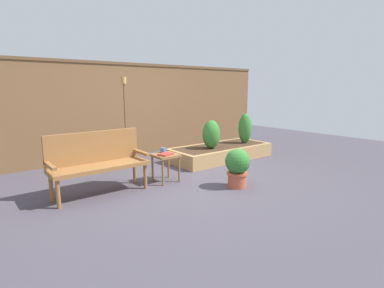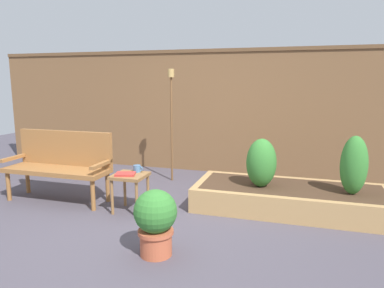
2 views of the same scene
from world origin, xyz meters
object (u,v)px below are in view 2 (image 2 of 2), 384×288
(garden_bench, at_px, (61,160))
(potted_boxwood, at_px, (156,219))
(shrub_far_corner, at_px, (354,165))
(book_on_table, at_px, (125,174))
(shrub_near_bench, at_px, (261,163))
(tiki_torch, at_px, (171,106))
(cup_on_table, at_px, (137,169))
(side_table, at_px, (130,181))

(garden_bench, relative_size, potted_boxwood, 2.27)
(garden_bench, bearing_deg, shrub_far_corner, 6.09)
(book_on_table, relative_size, shrub_near_bench, 0.38)
(shrub_far_corner, bearing_deg, tiki_torch, 160.35)
(cup_on_table, distance_m, shrub_near_bench, 1.57)
(garden_bench, height_order, cup_on_table, garden_bench)
(garden_bench, xyz_separation_m, cup_on_table, (1.17, -0.03, -0.02))
(cup_on_table, bearing_deg, shrub_far_corner, 9.48)
(garden_bench, relative_size, book_on_table, 6.15)
(cup_on_table, height_order, tiki_torch, tiki_torch)
(book_on_table, height_order, potted_boxwood, potted_boxwood)
(garden_bench, height_order, tiki_torch, tiki_torch)
(potted_boxwood, distance_m, tiki_torch, 2.72)
(side_table, distance_m, shrub_far_corner, 2.68)
(garden_bench, bearing_deg, side_table, -8.22)
(book_on_table, height_order, tiki_torch, tiki_torch)
(shrub_far_corner, bearing_deg, book_on_table, -166.84)
(book_on_table, xyz_separation_m, shrub_far_corner, (2.64, 0.62, 0.15))
(garden_bench, relative_size, shrub_far_corner, 2.06)
(garden_bench, xyz_separation_m, shrub_near_bench, (2.67, 0.40, 0.06))
(cup_on_table, relative_size, shrub_far_corner, 0.18)
(cup_on_table, bearing_deg, tiki_torch, 91.60)
(side_table, height_order, cup_on_table, cup_on_table)
(cup_on_table, relative_size, book_on_table, 0.55)
(garden_bench, distance_m, shrub_near_bench, 2.70)
(garden_bench, height_order, side_table, garden_bench)
(cup_on_table, bearing_deg, potted_boxwood, -57.17)
(side_table, relative_size, tiki_torch, 0.27)
(book_on_table, relative_size, tiki_torch, 0.13)
(tiki_torch, bearing_deg, shrub_far_corner, -19.65)
(garden_bench, distance_m, potted_boxwood, 2.20)
(side_table, bearing_deg, potted_boxwood, -52.27)
(garden_bench, bearing_deg, cup_on_table, -1.52)
(book_on_table, bearing_deg, side_table, 44.50)
(book_on_table, bearing_deg, garden_bench, 152.75)
(cup_on_table, relative_size, tiki_torch, 0.07)
(shrub_near_bench, bearing_deg, garden_bench, -171.51)
(potted_boxwood, relative_size, shrub_far_corner, 0.91)
(cup_on_table, relative_size, shrub_near_bench, 0.21)
(side_table, height_order, shrub_near_bench, shrub_near_bench)
(shrub_far_corner, bearing_deg, potted_boxwood, -140.62)
(garden_bench, distance_m, tiki_torch, 1.87)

